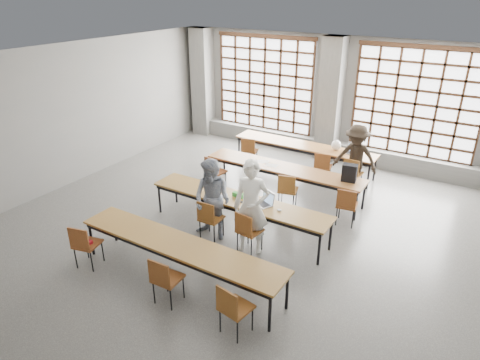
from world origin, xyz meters
name	(u,v)px	position (x,y,z in m)	size (l,w,h in m)	color
floor	(232,236)	(0.00, 0.00, 0.00)	(11.00, 11.00, 0.00)	#4D4D4B
ceiling	(231,63)	(0.00, 0.00, 3.50)	(11.00, 11.00, 0.00)	silver
wall_back	(334,98)	(0.00, 5.50, 1.75)	(10.00, 10.00, 0.00)	slate
wall_left	(61,118)	(-5.00, 0.00, 1.75)	(11.00, 11.00, 0.00)	slate
column_left	(203,82)	(-4.50, 5.22, 1.75)	(0.60, 0.55, 3.50)	#5A5957
column_mid	(330,100)	(0.00, 5.22, 1.75)	(0.60, 0.55, 3.50)	#5A5957
window_left	(265,84)	(-2.25, 5.42, 1.90)	(3.32, 0.12, 3.00)	white
window_right	(415,104)	(2.25, 5.42, 1.90)	(3.32, 0.12, 3.00)	white
sill_ledge	(327,148)	(0.00, 5.30, 0.25)	(9.80, 0.35, 0.50)	#5A5957
desk_row_a	(304,147)	(-0.21, 3.99, 0.66)	(4.00, 0.70, 0.73)	brown
desk_row_b	(283,170)	(0.02, 2.27, 0.66)	(4.00, 0.70, 0.73)	brown
desk_row_c	(238,202)	(-0.02, 0.28, 0.66)	(4.00, 0.70, 0.73)	brown
desk_row_d	(179,247)	(0.00, -1.68, 0.66)	(4.00, 0.70, 0.73)	brown
chair_back_left	(249,149)	(-1.59, 3.36, 0.54)	(0.52, 0.52, 0.88)	brown
chair_back_mid	(323,165)	(0.61, 3.36, 0.54)	(0.49, 0.50, 0.88)	brown
chair_back_right	(352,171)	(1.39, 3.36, 0.54)	(0.44, 0.44, 0.88)	brown
chair_mid_left	(214,169)	(-1.59, 1.65, 0.54)	(0.46, 0.46, 0.88)	brown
chair_mid_centre	(287,188)	(0.44, 1.65, 0.54)	(0.51, 0.51, 0.88)	brown
chair_mid_right	(347,203)	(1.83, 1.65, 0.54)	(0.48, 0.48, 0.88)	brown
chair_front_left	(209,216)	(-0.32, -0.35, 0.54)	(0.43, 0.44, 0.88)	brown
chair_front_right	(247,228)	(0.57, -0.35, 0.54)	(0.47, 0.47, 0.88)	brown
chair_near_left	(84,242)	(-1.68, -2.30, 0.54)	(0.51, 0.51, 0.88)	brown
chair_near_mid	(164,277)	(0.20, -2.31, 0.54)	(0.44, 0.44, 0.88)	brown
chair_near_right	(233,306)	(1.49, -2.31, 0.54)	(0.48, 0.49, 0.88)	brown
student_male	(251,207)	(0.58, -0.22, 0.94)	(0.68, 0.45, 1.88)	white
student_female	(212,200)	(-0.32, -0.22, 0.85)	(0.82, 0.64, 1.69)	#172647
student_back	(355,158)	(1.39, 3.49, 0.85)	(1.09, 0.63, 1.69)	black
laptop_front	(265,201)	(0.55, 0.38, 0.79)	(0.46, 0.43, 0.26)	silver
laptop_back	(353,151)	(1.14, 4.10, 0.79)	(0.38, 0.33, 0.26)	silver
mouse	(279,210)	(0.93, 0.26, 0.75)	(0.10, 0.06, 0.04)	silver
green_box	(238,195)	(-0.07, 0.36, 0.78)	(0.25, 0.09, 0.09)	#2D8C2E
phone	(243,203)	(0.16, 0.18, 0.74)	(0.13, 0.06, 0.01)	black
paper_sheet_a	(263,162)	(-0.58, 2.32, 0.73)	(0.30, 0.21, 0.00)	white
paper_sheet_b	(271,165)	(-0.28, 2.22, 0.73)	(0.30, 0.21, 0.00)	silver
backpack	(349,173)	(1.62, 2.32, 0.93)	(0.32, 0.20, 0.40)	black
plastic_bag	(336,145)	(0.69, 4.04, 0.87)	(0.26, 0.21, 0.29)	white
red_pouch	(87,242)	(-1.70, -2.23, 0.50)	(0.20, 0.08, 0.06)	#B41621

